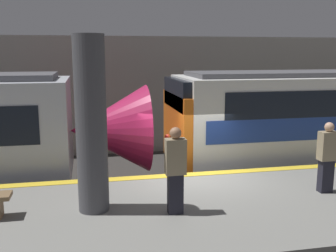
{
  "coord_description": "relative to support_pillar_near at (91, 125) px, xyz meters",
  "views": [
    {
      "loc": [
        -2.54,
        -9.27,
        4.13
      ],
      "look_at": [
        -0.48,
        0.82,
        2.18
      ],
      "focal_mm": 42.0,
      "sensor_mm": 36.0,
      "label": 1
    }
  ],
  "objects": [
    {
      "name": "ground_plane",
      "position": [
        2.5,
        1.92,
        -2.78
      ],
      "size": [
        120.0,
        120.0,
        0.0
      ],
      "primitive_type": "plane",
      "color": "#33302D"
    },
    {
      "name": "platform",
      "position": [
        2.5,
        -0.17,
        -2.23
      ],
      "size": [
        40.0,
        4.17,
        1.12
      ],
      "color": "slate",
      "rests_on": "ground"
    },
    {
      "name": "station_rear_barrier",
      "position": [
        2.5,
        8.58,
        -0.4
      ],
      "size": [
        50.0,
        0.15,
        4.76
      ],
      "color": "#9E998E",
      "rests_on": "ground"
    },
    {
      "name": "support_pillar_near",
      "position": [
        0.0,
        0.0,
        0.0
      ],
      "size": [
        0.58,
        0.58,
        3.34
      ],
      "color": "#47474C",
      "rests_on": "platform"
    },
    {
      "name": "person_waiting",
      "position": [
        1.51,
        -0.48,
        -0.79
      ],
      "size": [
        0.38,
        0.24,
        1.66
      ],
      "color": "black",
      "rests_on": "platform"
    },
    {
      "name": "person_walking",
      "position": [
        4.97,
        -0.01,
        -0.86
      ],
      "size": [
        0.38,
        0.24,
        1.55
      ],
      "color": "black",
      "rests_on": "platform"
    }
  ]
}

